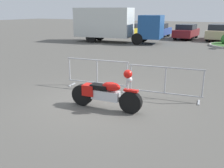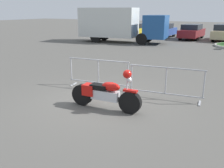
{
  "view_description": "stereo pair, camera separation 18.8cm",
  "coord_description": "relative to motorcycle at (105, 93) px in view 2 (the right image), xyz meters",
  "views": [
    {
      "loc": [
        3.83,
        -6.31,
        2.77
      ],
      "look_at": [
        0.48,
        0.01,
        0.65
      ],
      "focal_mm": 40.0,
      "sensor_mm": 36.0,
      "label": 1
    },
    {
      "loc": [
        4.0,
        -6.21,
        2.77
      ],
      "look_at": [
        0.48,
        0.01,
        0.65
      ],
      "focal_mm": 40.0,
      "sensor_mm": 36.0,
      "label": 2
    }
  ],
  "objects": [
    {
      "name": "motorcycle",
      "position": [
        0.0,
        0.0,
        0.0
      ],
      "size": [
        2.19,
        0.38,
        1.24
      ],
      "rotation": [
        0.0,
        0.0,
        0.07
      ],
      "color": "black",
      "rests_on": "ground"
    },
    {
      "name": "pedestrian",
      "position": [
        -5.01,
        15.53,
        0.45
      ],
      "size": [
        0.42,
        0.42,
        1.69
      ],
      "rotation": [
        0.0,
        0.0,
        6.01
      ],
      "color": "#262838",
      "rests_on": "ground"
    },
    {
      "name": "crowd_barrier_near",
      "position": [
        -1.27,
        1.63,
        0.09
      ],
      "size": [
        2.37,
        0.72,
        1.07
      ],
      "rotation": [
        0.0,
        0.0,
        0.13
      ],
      "color": "#9EA0A5",
      "rests_on": "ground"
    },
    {
      "name": "parked_car_black",
      "position": [
        -10.92,
        20.1,
        0.26
      ],
      "size": [
        1.84,
        4.3,
        1.45
      ],
      "rotation": [
        0.0,
        0.0,
        1.55
      ],
      "color": "black",
      "rests_on": "ground"
    },
    {
      "name": "ground_plane",
      "position": [
        -0.48,
        0.39,
        -0.47
      ],
      "size": [
        120.0,
        120.0,
        0.0
      ],
      "primitive_type": "plane",
      "color": "#54514C"
    },
    {
      "name": "crowd_barrier_far",
      "position": [
        1.27,
        1.63,
        0.09
      ],
      "size": [
        2.37,
        0.72,
        1.07
      ],
      "rotation": [
        0.0,
        0.0,
        0.13
      ],
      "color": "#9EA0A5",
      "rests_on": "ground"
    },
    {
      "name": "parked_car_maroon",
      "position": [
        -1.95,
        19.9,
        0.26
      ],
      "size": [
        1.85,
        4.32,
        1.45
      ],
      "rotation": [
        0.0,
        0.0,
        1.55
      ],
      "color": "maroon",
      "rests_on": "ground"
    },
    {
      "name": "parked_car_blue",
      "position": [
        -4.94,
        20.11,
        0.26
      ],
      "size": [
        1.82,
        4.27,
        1.44
      ],
      "rotation": [
        0.0,
        0.0,
        1.55
      ],
      "color": "#284799",
      "rests_on": "ground"
    },
    {
      "name": "box_truck",
      "position": [
        -7.17,
        14.17,
        1.16
      ],
      "size": [
        7.93,
        3.22,
        2.98
      ],
      "rotation": [
        0.0,
        0.0,
        0.13
      ],
      "color": "silver",
      "rests_on": "ground"
    },
    {
      "name": "parked_car_yellow",
      "position": [
        -7.93,
        20.43,
        0.22
      ],
      "size": [
        1.74,
        4.08,
        1.37
      ],
      "rotation": [
        0.0,
        0.0,
        1.55
      ],
      "color": "yellow",
      "rests_on": "ground"
    }
  ]
}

